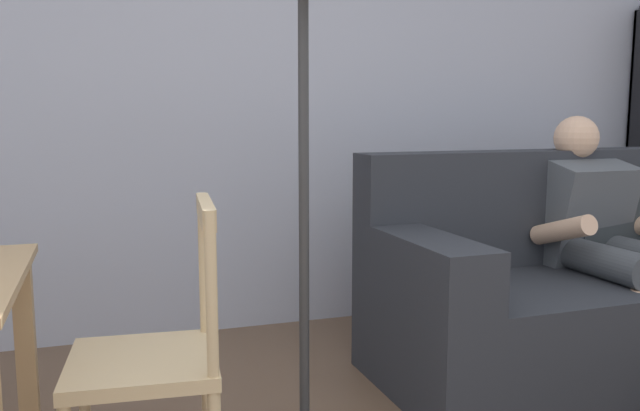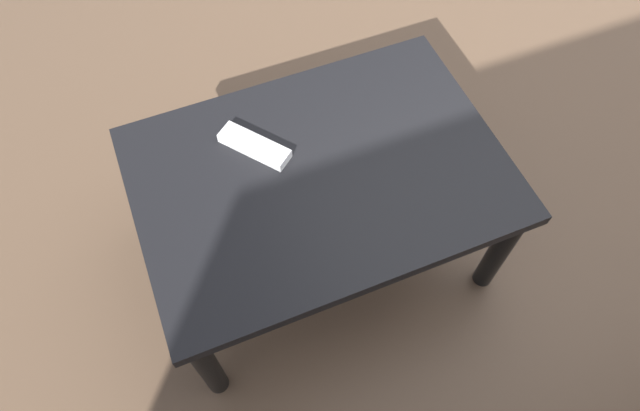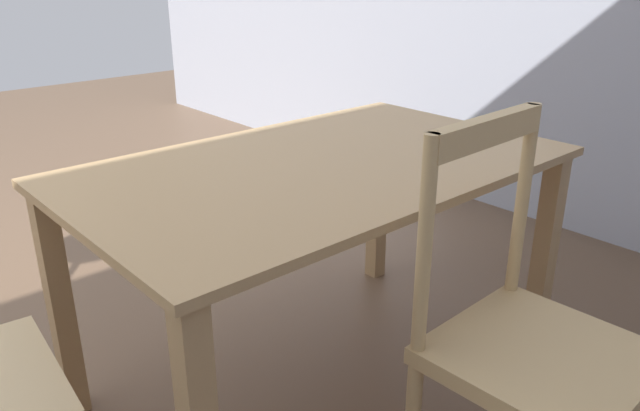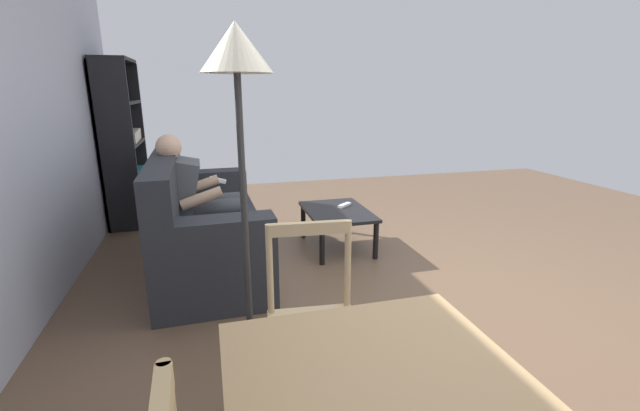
# 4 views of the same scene
# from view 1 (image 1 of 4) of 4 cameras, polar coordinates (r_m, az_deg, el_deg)

# --- Properties ---
(wall_back) EXTENTS (6.91, 0.12, 2.52)m
(wall_back) POSITION_cam_1_polar(r_m,az_deg,el_deg) (3.57, -5.85, 9.56)
(wall_back) COLOR #B2B7C6
(wall_back) RESTS_ON ground_plane
(couch) EXTENTS (2.00, 0.89, 0.98)m
(couch) POSITION_cam_1_polar(r_m,az_deg,el_deg) (3.26, 21.80, -6.77)
(couch) COLOR #282B30
(couch) RESTS_ON ground_plane
(person_lounging) EXTENTS (0.60, 0.88, 1.15)m
(person_lounging) POSITION_cam_1_polar(r_m,az_deg,el_deg) (3.27, 23.50, -2.45)
(person_lounging) COLOR #4C5156
(person_lounging) RESTS_ON ground_plane
(dining_chair_facing_couch) EXTENTS (0.46, 0.46, 0.91)m
(dining_chair_facing_couch) POSITION_cam_1_polar(r_m,az_deg,el_deg) (2.01, -14.26, -12.87)
(dining_chair_facing_couch) COLOR #D1B27F
(dining_chair_facing_couch) RESTS_ON ground_plane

